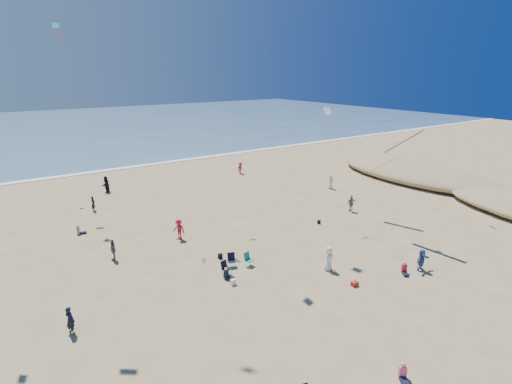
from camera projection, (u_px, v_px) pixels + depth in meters
ground at (318, 368)px, 18.66m from camera, size 220.00×220.00×0.00m
ocean at (37, 130)px, 93.26m from camera, size 220.00×100.00×0.06m
surf_line at (88, 173)px, 53.99m from camera, size 220.00×1.20×0.08m
standing_flyers at (234, 225)px, 33.68m from camera, size 31.24×44.06×1.85m
seated_group at (276, 292)px, 24.33m from camera, size 17.84×28.32×0.84m
chair_cluster at (236, 263)px, 27.80m from camera, size 2.74×1.56×1.00m
white_tote at (233, 282)px, 25.84m from camera, size 0.35×0.20×0.40m
black_backpack at (220, 256)px, 29.47m from camera, size 0.30×0.22×0.38m
cooler at (355, 284)px, 25.75m from camera, size 0.45×0.30×0.30m
navy_bag at (319, 222)px, 36.16m from camera, size 0.28×0.18×0.34m
kites_aloft at (304, 55)px, 28.56m from camera, size 46.32×48.03×31.11m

